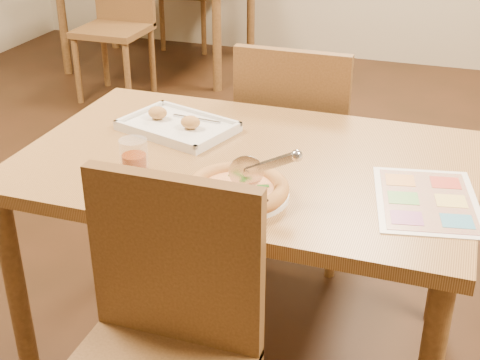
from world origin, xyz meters
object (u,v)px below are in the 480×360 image
(pizza, at_px, (237,189))
(appetizer_tray, at_px, (177,126))
(bg_chair_near, at_px, (118,9))
(pizza_cutter, at_px, (262,167))
(chair_far, at_px, (296,130))
(plate, at_px, (240,195))
(glass_tumbler, at_px, (134,158))
(dining_table, at_px, (245,183))
(chair_near, at_px, (161,326))
(menu, at_px, (427,200))

(pizza, bearing_deg, appetizer_tray, 131.88)
(pizza, height_order, appetizer_tray, appetizer_tray)
(bg_chair_near, height_order, pizza_cutter, bg_chair_near)
(chair_far, distance_m, plate, 0.86)
(bg_chair_near, distance_m, glass_tumbler, 2.75)
(glass_tumbler, bearing_deg, plate, -8.06)
(dining_table, distance_m, bg_chair_near, 2.72)
(pizza_cutter, relative_size, glass_tumbler, 1.74)
(chair_far, xyz_separation_m, appetizer_tray, (-0.27, -0.48, 0.17))
(chair_far, bearing_deg, glass_tumbler, 71.78)
(chair_near, distance_m, menu, 0.74)
(bg_chair_near, height_order, appetizer_tray, bg_chair_near)
(chair_far, distance_m, menu, 0.89)
(pizza, bearing_deg, glass_tumbler, 170.71)
(chair_near, xyz_separation_m, bg_chair_near, (-1.60, 2.80, 0.00))
(pizza_cutter, relative_size, appetizer_tray, 0.43)
(glass_tumbler, bearing_deg, pizza_cutter, -4.88)
(chair_near, bearing_deg, glass_tumbler, 122.35)
(dining_table, xyz_separation_m, bg_chair_near, (-1.60, 2.20, -0.07))
(dining_table, xyz_separation_m, pizza, (0.06, -0.24, 0.11))
(chair_far, distance_m, pizza_cutter, 0.87)
(pizza_cutter, xyz_separation_m, glass_tumbler, (-0.38, 0.03, -0.05))
(chair_near, relative_size, bg_chair_near, 1.00)
(dining_table, height_order, glass_tumbler, glass_tumbler)
(plate, bearing_deg, appetizer_tray, 132.85)
(plate, bearing_deg, menu, 16.41)
(dining_table, xyz_separation_m, plate, (0.06, -0.24, 0.09))
(pizza, bearing_deg, dining_table, 103.43)
(dining_table, bearing_deg, chair_far, 90.00)
(appetizer_tray, bearing_deg, chair_near, -69.61)
(plate, distance_m, menu, 0.48)
(chair_far, distance_m, pizza, 0.87)
(plate, relative_size, glass_tumbler, 2.63)
(pizza_cutter, height_order, appetizer_tray, pizza_cutter)
(dining_table, distance_m, appetizer_tray, 0.31)
(menu, bearing_deg, pizza_cutter, -163.27)
(plate, height_order, pizza, pizza)
(bg_chair_near, distance_m, pizza, 2.96)
(chair_far, xyz_separation_m, glass_tumbler, (-0.26, -0.79, 0.20))
(appetizer_tray, bearing_deg, bg_chair_near, 122.66)
(dining_table, distance_m, menu, 0.54)
(dining_table, height_order, appetizer_tray, appetizer_tray)
(chair_far, bearing_deg, menu, 126.63)
(pizza_cutter, bearing_deg, plate, 176.03)
(chair_far, xyz_separation_m, pizza, (0.06, -0.84, 0.18))
(pizza_cutter, height_order, glass_tumbler, pizza_cutter)
(dining_table, bearing_deg, glass_tumbler, -143.88)
(pizza, xyz_separation_m, menu, (0.46, 0.14, -0.02))
(chair_near, height_order, chair_far, same)
(chair_near, distance_m, plate, 0.40)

